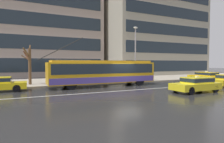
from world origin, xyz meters
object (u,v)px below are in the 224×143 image
street_tree_bare (29,64)px  pedestrian_at_shelter (63,74)px  trolleybus (103,72)px  bus_shelter (73,66)px  taxi_oncoming_near (196,84)px  pedestrian_approaching_curb (70,75)px  taxi_cross_traffic (206,76)px  street_lamp (135,49)px

street_tree_bare → pedestrian_at_shelter: bearing=-8.1°
trolleybus → bus_shelter: 4.07m
taxi_oncoming_near → pedestrian_approaching_curb: pedestrian_approaching_curb is taller
taxi_oncoming_near → pedestrian_at_shelter: (-9.21, 10.39, 0.46)m
trolleybus → taxi_cross_traffic: (14.56, -0.89, -0.81)m
taxi_oncoming_near → taxi_cross_traffic: bearing=34.5°
taxi_cross_traffic → pedestrian_approaching_curb: bearing=169.9°
taxi_oncoming_near → bus_shelter: 13.10m
bus_shelter → street_tree_bare: 4.64m
trolleybus → street_lamp: (5.41, 2.26, 2.72)m
trolleybus → pedestrian_approaching_curb: trolleybus is taller
taxi_oncoming_near → pedestrian_at_shelter: 13.89m
taxi_cross_traffic → bus_shelter: 17.59m
taxi_cross_traffic → street_tree_bare: size_ratio=1.10×
street_lamp → trolleybus: bearing=-157.3°
pedestrian_approaching_curb → street_lamp: street_lamp is taller
taxi_oncoming_near → pedestrian_at_shelter: pedestrian_at_shelter is taller
pedestrian_approaching_curb → taxi_oncoming_near: bearing=-47.1°
taxi_oncoming_near → street_lamp: street_lamp is taller
trolleybus → pedestrian_at_shelter: bearing=136.6°
pedestrian_at_shelter → pedestrian_approaching_curb: pedestrian_at_shelter is taller
street_lamp → street_tree_bare: 12.72m
trolleybus → pedestrian_approaching_curb: 3.74m
taxi_oncoming_near → taxi_cross_traffic: (8.93, 6.13, 0.00)m
bus_shelter → pedestrian_approaching_curb: bearing=-117.2°
taxi_cross_traffic → street_lamp: size_ratio=0.69×
pedestrian_at_shelter → street_lamp: size_ratio=0.25×
taxi_cross_traffic → bus_shelter: (-17.06, 4.04, 1.39)m
trolleybus → pedestrian_approaching_curb: bearing=143.0°
street_lamp → pedestrian_approaching_curb: bearing=-179.9°
taxi_cross_traffic → taxi_oncoming_near: bearing=-145.5°
taxi_oncoming_near → street_lamp: 9.93m
trolleybus → street_tree_bare: 8.12m
trolleybus → taxi_cross_traffic: size_ratio=2.54×
pedestrian_at_shelter → street_lamp: bearing=-7.1°
pedestrian_at_shelter → trolleybus: bearing=-43.4°
trolleybus → bus_shelter: size_ratio=3.22×
pedestrian_approaching_curb → street_tree_bare: street_tree_bare is taller
street_tree_bare → taxi_oncoming_near: bearing=-40.6°
bus_shelter → pedestrian_approaching_curb: bus_shelter is taller
taxi_cross_traffic → street_lamp: street_lamp is taller
pedestrian_approaching_curb → street_tree_bare: 4.60m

